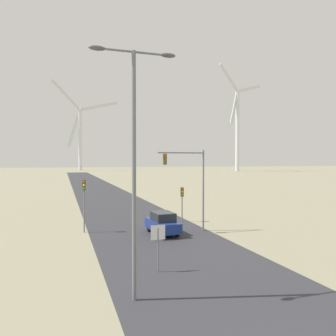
% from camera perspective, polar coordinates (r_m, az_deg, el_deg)
% --- Properties ---
extents(road_surface, '(10.00, 240.00, 0.01)m').
position_cam_1_polar(road_surface, '(55.25, -10.53, -5.02)').
color(road_surface, '#2D2D33').
rests_on(road_surface, ground).
extents(streetlamp, '(3.77, 0.32, 10.79)m').
position_cam_1_polar(streetlamp, '(14.14, -5.95, 4.07)').
color(streetlamp, slate).
rests_on(streetlamp, ground).
extents(stop_sign_near, '(0.81, 0.07, 2.56)m').
position_cam_1_polar(stop_sign_near, '(18.14, -1.75, -12.28)').
color(stop_sign_near, slate).
rests_on(stop_sign_near, ground).
extents(traffic_light_post_near_left, '(0.28, 0.34, 4.45)m').
position_cam_1_polar(traffic_light_post_near_left, '(28.45, -14.42, -4.42)').
color(traffic_light_post_near_left, slate).
rests_on(traffic_light_post_near_left, ground).
extents(traffic_light_post_near_right, '(0.28, 0.34, 3.42)m').
position_cam_1_polar(traffic_light_post_near_right, '(32.37, 2.47, -4.99)').
color(traffic_light_post_near_right, slate).
rests_on(traffic_light_post_near_right, ground).
extents(traffic_light_mast_overhead, '(4.15, 0.35, 6.97)m').
position_cam_1_polar(traffic_light_mast_overhead, '(27.75, 3.71, -1.16)').
color(traffic_light_mast_overhead, slate).
rests_on(traffic_light_mast_overhead, ground).
extents(car_approaching, '(2.03, 4.20, 1.83)m').
position_cam_1_polar(car_approaching, '(27.27, -0.94, -9.57)').
color(car_approaching, navy).
rests_on(car_approaching, ground).
extents(wind_turbine_left, '(41.24, 2.60, 56.49)m').
position_cam_1_polar(wind_turbine_left, '(215.78, -15.07, 6.26)').
color(wind_turbine_left, silver).
rests_on(wind_turbine_left, ground).
extents(wind_turbine_center, '(31.67, 9.38, 59.80)m').
position_cam_1_polar(wind_turbine_center, '(193.67, 11.99, 7.83)').
color(wind_turbine_center, silver).
rests_on(wind_turbine_center, ground).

